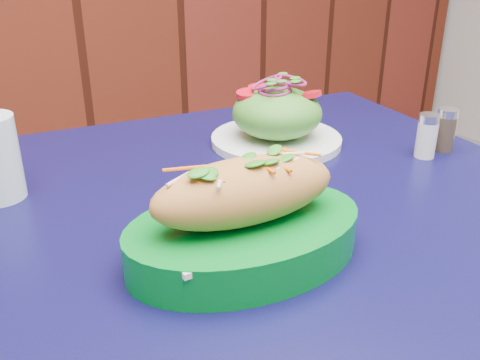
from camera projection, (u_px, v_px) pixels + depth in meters
cafe_table at (266, 267)px, 0.69m from camera, size 0.94×0.94×0.75m
banh_mi_basket at (245, 219)px, 0.53m from camera, size 0.27×0.20×0.12m
salad_plate at (277, 118)px, 0.83m from camera, size 0.21×0.21×0.11m
salt_shaker at (427, 136)px, 0.78m from camera, size 0.03×0.03×0.07m
pepper_shaker at (445, 130)px, 0.81m from camera, size 0.03×0.03×0.07m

